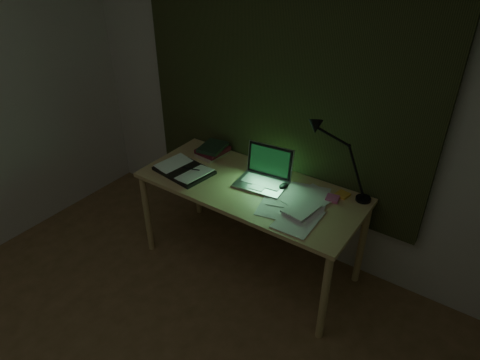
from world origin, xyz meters
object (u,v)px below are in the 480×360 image
object	(u,v)px
desk	(249,227)
desk_lamp	(369,165)
open_textbook	(184,170)
book_stack	(213,150)
laptop	(262,170)
loose_papers	(295,205)

from	to	relation	value
desk	desk_lamp	xyz separation A→B (m)	(0.70, 0.27, 0.62)
open_textbook	book_stack	world-z (taller)	book_stack
open_textbook	desk	bearing A→B (deg)	21.38
laptop	desk_lamp	size ratio (longest dim) A/B	0.72
desk	laptop	size ratio (longest dim) A/B	4.09
desk	book_stack	size ratio (longest dim) A/B	7.05
desk	desk_lamp	size ratio (longest dim) A/B	2.94
desk	book_stack	bearing A→B (deg)	157.19
desk	desk_lamp	world-z (taller)	desk_lamp
open_textbook	desk_lamp	world-z (taller)	desk_lamp
loose_papers	open_textbook	bearing A→B (deg)	-174.67
loose_papers	desk	bearing A→B (deg)	174.19
loose_papers	desk_lamp	size ratio (longest dim) A/B	0.73
book_stack	loose_papers	xyz separation A→B (m)	(0.85, -0.24, -0.03)
open_textbook	loose_papers	bearing A→B (deg)	13.17
open_textbook	loose_papers	size ratio (longest dim) A/B	1.01
open_textbook	book_stack	distance (m)	0.32
laptop	book_stack	xyz separation A→B (m)	(-0.54, 0.15, -0.08)
loose_papers	laptop	bearing A→B (deg)	164.60
open_textbook	loose_papers	distance (m)	0.87
laptop	open_textbook	xyz separation A→B (m)	(-0.55, -0.17, -0.11)
desk	laptop	bearing A→B (deg)	38.42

